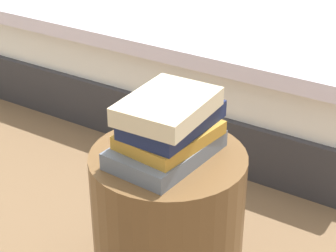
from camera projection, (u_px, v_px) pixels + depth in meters
name	position (u px, v px, depth m)	size (l,w,h in m)	color
bed	(210.00, 38.00, 2.91)	(1.61, 2.06, 0.62)	#2D2D33
side_table	(168.00, 230.00, 1.55)	(0.40, 0.40, 0.46)	brown
book_slate	(165.00, 149.00, 1.43)	(0.28, 0.18, 0.04)	slate
book_ochre	(170.00, 135.00, 1.42)	(0.24, 0.17, 0.03)	#B7842D
book_navy	(172.00, 119.00, 1.40)	(0.26, 0.16, 0.04)	#19234C
book_cream	(168.00, 106.00, 1.37)	(0.24, 0.18, 0.05)	beige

